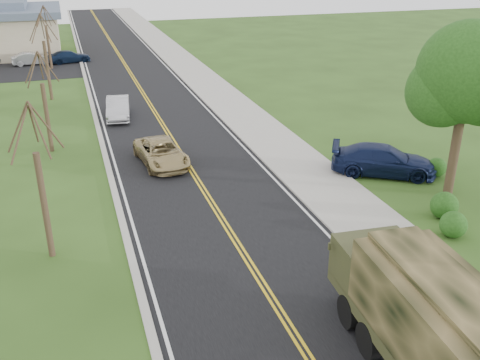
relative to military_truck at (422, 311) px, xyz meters
name	(u,v)px	position (x,y,z in m)	size (l,w,h in m)	color
road	(133,77)	(-2.62, 39.40, -1.94)	(8.00, 120.00, 0.01)	black
curb_right	(177,73)	(1.53, 39.40, -1.89)	(0.30, 120.00, 0.12)	#9E998E
sidewalk_right	(196,72)	(3.28, 39.40, -1.90)	(3.20, 120.00, 0.10)	#9E998E
curb_left	(86,79)	(-6.77, 39.40, -1.90)	(0.30, 120.00, 0.10)	#9E998E
leafy_tree	(467,80)	(8.38, 9.41, 3.54)	(4.83, 4.50, 8.10)	#38281C
bare_tree_a	(42,193)	(-9.63, 9.40, 0.68)	(1.93, 2.26, 6.08)	#38281C
bare_tree_b	(46,110)	(-9.63, 21.40, 0.53)	(1.83, 2.14, 5.73)	#38281C
bare_tree_c	(47,64)	(-9.63, 33.40, 0.83)	(2.04, 2.39, 6.42)	#38281C
bare_tree_d	(48,42)	(-9.63, 45.40, 0.60)	(1.88, 2.20, 5.91)	#38281C
military_truck	(422,311)	(0.00, 0.00, 0.00)	(2.86, 6.98, 3.40)	black
suv_champagne	(161,153)	(-3.93, 17.44, -1.30)	(2.15, 4.67, 1.30)	tan
sedan_silver	(118,108)	(-5.22, 26.84, -1.24)	(1.50, 4.29, 1.41)	#AEAEB3
pickup_navy	(384,160)	(6.72, 12.52, -1.18)	(2.15, 5.30, 1.54)	#0F1837
lot_car_silver	(32,59)	(-11.47, 47.88, -1.32)	(1.33, 3.81, 1.25)	#AFB0B4
lot_car_navy	(69,57)	(-7.87, 47.93, -1.34)	(1.71, 4.22, 1.22)	#0D1A31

